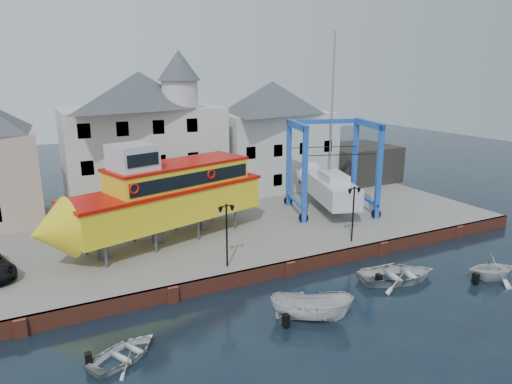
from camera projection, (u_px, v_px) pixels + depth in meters
name	position (u px, v px, depth m)	size (l,w,h in m)	color
ground	(290.00, 276.00, 30.34)	(140.00, 140.00, 0.00)	black
hardstanding	(225.00, 222.00, 39.71)	(44.00, 22.00, 1.00)	slate
quay_wall	(289.00, 268.00, 30.30)	(44.00, 0.47, 1.00)	brown
building_white_main	(144.00, 137.00, 42.23)	(14.00, 8.30, 14.00)	silver
building_white_right	(272.00, 135.00, 48.98)	(12.00, 8.00, 11.20)	silver
shed_dark	(356.00, 163.00, 52.53)	(8.00, 7.00, 4.00)	black
lamp_post_left	(226.00, 219.00, 28.57)	(1.12, 0.32, 4.20)	black
lamp_post_right	(354.00, 200.00, 32.93)	(1.12, 0.32, 4.20)	black
tour_boat	(156.00, 197.00, 32.52)	(17.54, 8.91, 7.45)	#59595E
travel_lift	(328.00, 181.00, 41.27)	(8.52, 10.56, 15.48)	#163EB7
motorboat_a	(311.00, 320.00, 24.90)	(1.69, 4.50, 1.74)	silver
motorboat_b	(397.00, 280.00, 29.68)	(3.73, 5.22, 1.08)	silver
motorboat_c	(492.00, 279.00, 29.79)	(2.98, 3.45, 1.82)	silver
motorboat_d	(125.00, 358.00, 21.58)	(2.58, 3.61, 0.75)	silver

